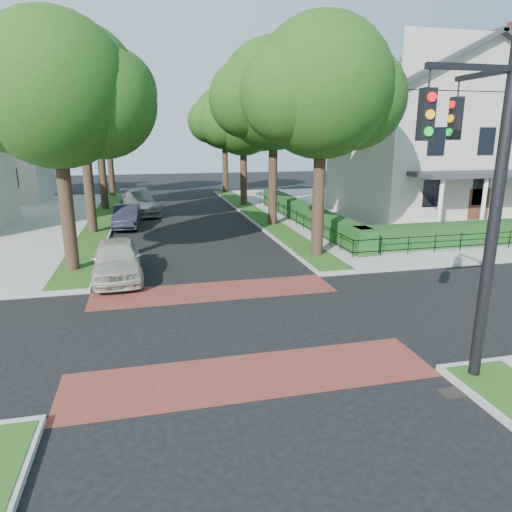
# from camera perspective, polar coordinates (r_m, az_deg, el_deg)

# --- Properties ---
(ground) EXTENTS (120.00, 120.00, 0.00)m
(ground) POSITION_cam_1_polar(r_m,az_deg,el_deg) (14.28, -3.37, -8.54)
(ground) COLOR black
(ground) RESTS_ON ground
(sidewalk_ne) EXTENTS (30.00, 30.00, 0.15)m
(sidewalk_ne) POSITION_cam_1_polar(r_m,az_deg,el_deg) (39.01, 20.76, 5.60)
(sidewalk_ne) COLOR gray
(sidewalk_ne) RESTS_ON ground
(crosswalk_far) EXTENTS (9.00, 2.20, 0.01)m
(crosswalk_far) POSITION_cam_1_polar(r_m,az_deg,el_deg) (17.23, -5.23, -4.40)
(crosswalk_far) COLOR maroon
(crosswalk_far) RESTS_ON ground
(crosswalk_near) EXTENTS (9.00, 2.20, 0.01)m
(crosswalk_near) POSITION_cam_1_polar(r_m,az_deg,el_deg) (11.46, -0.47, -14.70)
(crosswalk_near) COLOR maroon
(crosswalk_near) RESTS_ON ground
(storm_drain) EXTENTS (0.65, 0.45, 0.01)m
(storm_drain) POSITION_cam_1_polar(r_m,az_deg,el_deg) (11.71, 23.53, -15.37)
(storm_drain) COLOR black
(storm_drain) RESTS_ON ground
(grass_strip_ne) EXTENTS (1.60, 29.80, 0.02)m
(grass_strip_ne) POSITION_cam_1_polar(r_m,az_deg,el_deg) (33.38, 0.03, 5.31)
(grass_strip_ne) COLOR #144112
(grass_strip_ne) RESTS_ON sidewalk_ne
(grass_strip_nw) EXTENTS (1.60, 29.80, 0.02)m
(grass_strip_nw) POSITION_cam_1_polar(r_m,az_deg,el_deg) (32.65, -18.79, 4.31)
(grass_strip_nw) COLOR #144112
(grass_strip_nw) RESTS_ON sidewalk_nw
(tree_right_near) EXTENTS (7.75, 6.67, 10.66)m
(tree_right_near) POSITION_cam_1_polar(r_m,az_deg,el_deg) (21.72, 8.32, 19.86)
(tree_right_near) COLOR black
(tree_right_near) RESTS_ON sidewalk_ne
(tree_right_mid) EXTENTS (8.25, 7.09, 11.22)m
(tree_right_mid) POSITION_cam_1_polar(r_m,az_deg,el_deg) (29.34, 2.30, 19.34)
(tree_right_mid) COLOR black
(tree_right_mid) RESTS_ON sidewalk_ne
(tree_right_far) EXTENTS (7.25, 6.23, 9.74)m
(tree_right_far) POSITION_cam_1_polar(r_m,az_deg,el_deg) (37.99, -1.53, 16.67)
(tree_right_far) COLOR black
(tree_right_far) RESTS_ON sidewalk_ne
(tree_right_back) EXTENTS (7.50, 6.45, 10.20)m
(tree_right_back) POSITION_cam_1_polar(r_m,az_deg,el_deg) (46.84, -3.89, 16.72)
(tree_right_back) COLOR black
(tree_right_back) RESTS_ON sidewalk_ne
(tree_left_near) EXTENTS (7.50, 6.45, 10.20)m
(tree_left_near) POSITION_cam_1_polar(r_m,az_deg,el_deg) (20.47, -23.47, 18.16)
(tree_left_near) COLOR black
(tree_left_near) RESTS_ON sidewalk_nw
(tree_left_mid) EXTENTS (8.00, 6.88, 11.48)m
(tree_left_mid) POSITION_cam_1_polar(r_m,az_deg,el_deg) (28.48, -20.91, 19.30)
(tree_left_mid) COLOR black
(tree_left_mid) RESTS_ON sidewalk_nw
(tree_left_far) EXTENTS (7.00, 6.02, 9.86)m
(tree_left_far) POSITION_cam_1_polar(r_m,az_deg,el_deg) (37.31, -19.02, 16.27)
(tree_left_far) COLOR black
(tree_left_far) RESTS_ON sidewalk_nw
(tree_left_back) EXTENTS (7.75, 6.66, 10.44)m
(tree_left_back) POSITION_cam_1_polar(r_m,az_deg,el_deg) (46.31, -18.01, 16.27)
(tree_left_back) COLOR black
(tree_left_back) RESTS_ON sidewalk_nw
(hedge_main_road) EXTENTS (1.00, 18.00, 1.20)m
(hedge_main_road) POSITION_cam_1_polar(r_m,az_deg,el_deg) (30.04, 6.15, 5.30)
(hedge_main_road) COLOR #1B4317
(hedge_main_road) RESTS_ON sidewalk_ne
(hedge_cross_road) EXTENTS (18.00, 1.00, 1.20)m
(hedge_cross_road) POSITION_cam_1_polar(r_m,az_deg,el_deg) (27.77, 29.38, 2.70)
(hedge_cross_road) COLOR #1B4317
(hedge_cross_road) RESTS_ON sidewalk_ne
(fence_main_road) EXTENTS (0.06, 18.00, 0.90)m
(fence_main_road) POSITION_cam_1_polar(r_m,az_deg,el_deg) (29.81, 4.68, 4.98)
(fence_main_road) COLOR black
(fence_main_road) RESTS_ON sidewalk_ne
(house_victorian) EXTENTS (13.00, 13.05, 12.48)m
(house_victorian) POSITION_cam_1_polar(r_m,az_deg,el_deg) (34.94, 21.73, 14.38)
(house_victorian) COLOR #BDB7A9
(house_victorian) RESTS_ON sidewalk_ne
(traffic_signal) EXTENTS (2.17, 2.00, 8.00)m
(traffic_signal) POSITION_cam_1_polar(r_m,az_deg,el_deg) (11.13, 26.68, 8.39)
(traffic_signal) COLOR black
(traffic_signal) RESTS_ON sidewalk_se
(parked_car_front) EXTENTS (2.19, 4.85, 1.62)m
(parked_car_front) POSITION_cam_1_polar(r_m,az_deg,el_deg) (19.30, -17.01, -0.41)
(parked_car_front) COLOR #B9B7A7
(parked_car_front) RESTS_ON ground
(parked_car_middle) EXTENTS (1.71, 4.37, 1.42)m
(parked_car_middle) POSITION_cam_1_polar(r_m,az_deg,el_deg) (30.16, -15.84, 4.79)
(parked_car_middle) COLOR #1E202E
(parked_car_middle) RESTS_ON ground
(parked_car_rear) EXTENTS (3.34, 6.20, 1.71)m
(parked_car_rear) POSITION_cam_1_polar(r_m,az_deg,el_deg) (35.22, -14.38, 6.49)
(parked_car_rear) COLOR gray
(parked_car_rear) RESTS_ON ground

